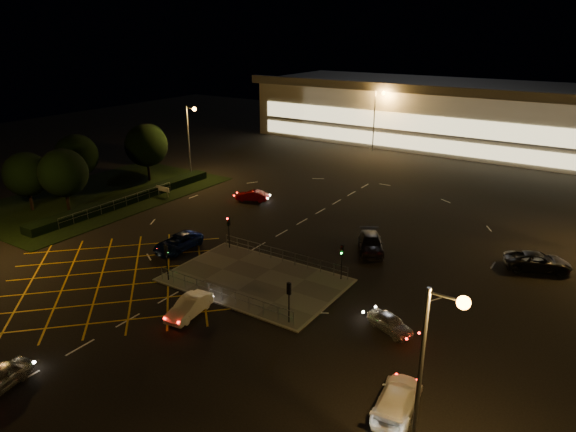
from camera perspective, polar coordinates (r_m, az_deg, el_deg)
The scene contains 24 objects.
ground at distance 45.83m, azimuth -4.21°, elevation -5.58°, with size 180.00×180.00×0.00m, color black.
pedestrian_island at distance 43.29m, azimuth -3.70°, elevation -7.11°, with size 14.00×9.00×0.12m, color #4C4944.
grass_verge at distance 68.75m, azimuth -20.01°, elevation 2.18°, with size 18.00×30.00×0.08m, color black.
hedge at distance 64.81m, azimuth -17.35°, elevation 1.86°, with size 2.00×26.00×1.00m, color black.
supermarket at distance 98.97m, azimuth 18.31°, elevation 10.75°, with size 72.00×26.50×10.50m.
streetlight_se at distance 23.41m, azimuth 15.67°, elevation -15.40°, with size 1.78×0.56×10.03m.
streetlight_nw at distance 71.61m, azimuth -10.78°, elevation 9.14°, with size 1.78×0.56×10.03m.
streetlight_far_left at distance 88.83m, azimuth 9.85°, elevation 11.30°, with size 1.78×0.56×10.03m.
signal_sw at distance 43.30m, azimuth -13.36°, elevation -4.26°, with size 0.28×0.30×3.15m.
signal_se at distance 36.27m, azimuth 0.11°, elevation -8.70°, with size 0.28×0.30×3.15m.
signal_nw at distance 48.62m, azimuth -6.62°, elevation -1.06°, with size 0.28×0.30×3.15m.
signal_ne at distance 42.48m, azimuth 6.01°, elevation -4.28°, with size 0.28×0.30×3.15m.
tree_a at distance 65.10m, azimuth -27.08°, elevation 4.14°, with size 5.04×5.04×6.86m.
tree_b at distance 70.77m, azimuth -22.44°, elevation 6.24°, with size 5.40×5.40×7.35m.
tree_c at distance 72.37m, azimuth -15.46°, elevation 7.58°, with size 5.76×5.76×7.84m.
tree_d at distance 80.85m, azimuth -15.12°, elevation 8.20°, with size 4.68×4.68×6.37m.
tree_e at distance 62.68m, azimuth -23.69°, elevation 4.41°, with size 5.40×5.40×7.35m.
car_queue_white at distance 38.81m, azimuth -10.92°, elevation -9.86°, with size 1.47×4.21×1.39m, color white.
car_left_blue at distance 49.86m, azimuth -12.12°, elevation -2.89°, with size 2.39×5.18×1.44m, color #0C1848.
car_far_dkgrey at distance 48.99m, azimuth 9.17°, elevation -3.03°, with size 2.19×5.38×1.56m, color black.
car_right_silver at distance 37.08m, azimuth 11.28°, elevation -11.56°, with size 1.46×3.62×1.23m, color silver.
car_circ_red at distance 62.64m, azimuth -4.01°, elevation 2.26°, with size 1.35×3.88×1.28m, color maroon.
car_east_grey at distance 49.80m, azimuth 26.00°, elevation -4.56°, with size 2.55×5.52×1.53m, color black.
car_approach_white at distance 30.49m, azimuth 12.04°, elevation -19.29°, with size 2.03×4.99×1.45m, color silver.
Camera 1 is at (25.31, -32.60, 19.91)m, focal length 32.00 mm.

